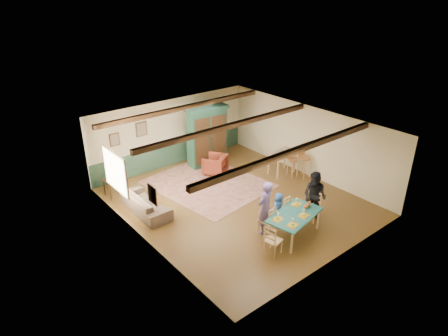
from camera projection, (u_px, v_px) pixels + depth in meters
floor at (237, 201)px, 13.59m from camera, size 8.00×8.00×0.00m
wall_back at (171, 133)px, 15.82m from camera, size 7.00×0.02×2.70m
wall_left at (142, 199)px, 11.02m from camera, size 0.02×8.00×2.70m
wall_right at (308, 141)px, 15.01m from camera, size 0.02×8.00×2.70m
ceiling at (238, 126)px, 12.44m from camera, size 7.00×8.00×0.02m
wainscot_back at (173, 154)px, 16.19m from camera, size 6.95×0.03×0.90m
ceiling_beam_front at (293, 151)px, 10.86m from camera, size 6.95×0.16×0.16m
ceiling_beam_mid at (230, 126)px, 12.75m from camera, size 6.95×0.16×0.16m
ceiling_beam_back at (184, 108)px, 14.58m from camera, size 6.95×0.16×0.16m
window_left at (115, 172)px, 12.14m from camera, size 0.06×1.60×1.30m
picture_left_wall at (152, 195)px, 10.44m from camera, size 0.04×0.42×0.52m
picture_back_a at (142, 129)px, 14.86m from camera, size 0.45×0.04×0.55m
picture_back_b at (115, 140)px, 14.30m from camera, size 0.38×0.04×0.48m
dining_table at (294, 225)px, 11.65m from camera, size 1.90×1.30×0.72m
dining_chair_far_left at (267, 220)px, 11.73m from camera, size 0.48×0.50×0.92m
dining_chair_far_right at (281, 209)px, 12.27m from camera, size 0.48×0.50×0.92m
dining_chair_end_left at (273, 240)px, 10.83m from camera, size 0.50×0.48×0.92m
dining_chair_end_right at (312, 207)px, 12.38m from camera, size 0.50×0.48×0.92m
person_man at (265, 208)px, 11.61m from camera, size 0.68×0.51×1.66m
person_woman at (315, 196)px, 12.31m from camera, size 0.75×0.88×1.59m
person_child at (278, 207)px, 12.30m from camera, size 0.53×0.40×0.97m
cat at (307, 205)px, 11.77m from camera, size 0.37×0.20×0.17m
place_setting_near_left at (293, 224)px, 10.96m from camera, size 0.44×0.36×0.11m
place_setting_near_center at (304, 214)px, 11.40m from camera, size 0.44×0.36×0.11m
place_setting_far_left at (278, 218)px, 11.23m from camera, size 0.44×0.36×0.11m
place_setting_far_right at (297, 203)px, 11.98m from camera, size 0.44×0.36×0.11m
area_rug at (208, 184)px, 14.75m from camera, size 3.91×4.46×0.01m
armoire at (207, 136)px, 15.88m from camera, size 1.77×0.85×2.42m
armchair at (215, 164)px, 15.40m from camera, size 1.13×1.14×0.76m
sofa at (146, 204)px, 12.87m from camera, size 0.83×2.11×0.61m
end_table at (113, 187)px, 13.85m from camera, size 0.56×0.56×0.64m
table_lamp at (111, 171)px, 13.59m from camera, size 0.33×0.33×0.58m
counter_table at (282, 163)px, 15.39m from camera, size 1.09×0.65×0.90m
bar_stool_left at (293, 163)px, 15.20m from camera, size 0.38×0.42×1.05m
bar_stool_right at (304, 161)px, 15.05m from camera, size 0.46×0.50×1.26m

